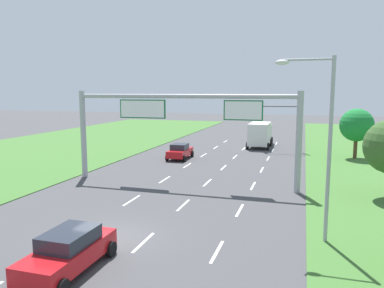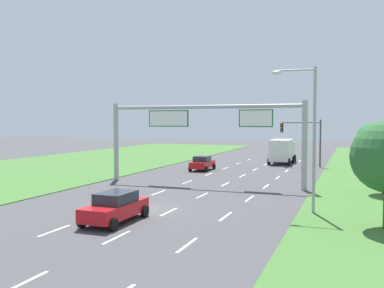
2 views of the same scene
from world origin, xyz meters
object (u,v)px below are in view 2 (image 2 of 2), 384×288
traffic_light_mast (303,134)px  roadside_tree_far (373,139)px  box_truck (283,150)px  car_near_red (115,207)px  sign_gantry (203,127)px  street_lamp (308,126)px  car_lead_silver (202,163)px

traffic_light_mast → roadside_tree_far: traffic_light_mast is taller
box_truck → traffic_light_mast: (2.92, -3.11, 2.19)m
box_truck → car_near_red: bearing=-95.0°
sign_gantry → roadside_tree_far: (13.88, 15.28, -1.39)m
street_lamp → roadside_tree_far: 24.36m
car_lead_silver → street_lamp: bearing=-56.5°
car_lead_silver → street_lamp: street_lamp is taller
traffic_light_mast → street_lamp: 26.88m
street_lamp → roadside_tree_far: (4.46, 23.89, -1.57)m
car_near_red → box_truck: size_ratio=0.63×
box_truck → roadside_tree_far: (10.41, -5.90, 1.83)m
box_truck → street_lamp: bearing=-78.3°
car_lead_silver → roadside_tree_far: bearing=15.3°
car_near_red → roadside_tree_far: size_ratio=0.85×
car_lead_silver → traffic_light_mast: size_ratio=0.74×
traffic_light_mast → car_near_red: bearing=-100.9°
car_lead_silver → sign_gantry: (3.56, -10.05, 4.11)m
sign_gantry → street_lamp: size_ratio=2.03×
car_near_red → sign_gantry: bearing=90.7°
car_near_red → traffic_light_mast: (6.29, 32.54, 3.04)m
street_lamp → car_near_red: bearing=-147.9°
box_truck → roadside_tree_far: size_ratio=1.36×
car_near_red → roadside_tree_far: 32.90m
roadside_tree_far → street_lamp: bearing=-100.6°
car_near_red → sign_gantry: 15.03m
car_lead_silver → box_truck: size_ratio=0.58×
box_truck → roadside_tree_far: bearing=-29.2°
sign_gantry → street_lamp: 12.76m
box_truck → traffic_light_mast: traffic_light_mast is taller
box_truck → roadside_tree_far: roadside_tree_far is taller
car_near_red → street_lamp: 11.80m
car_lead_silver → sign_gantry: bearing=-71.8°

